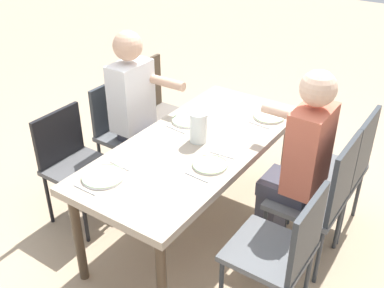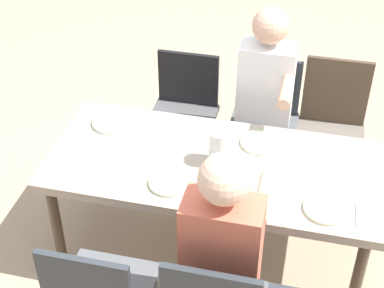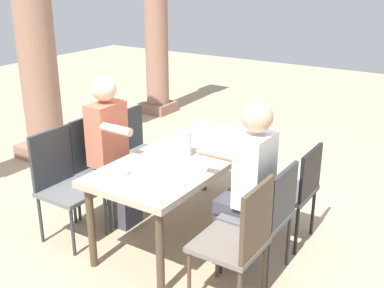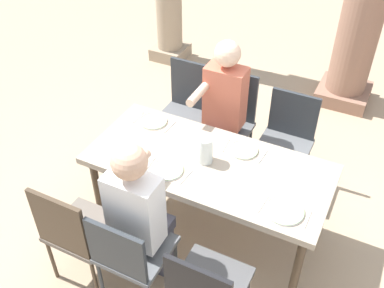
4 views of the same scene
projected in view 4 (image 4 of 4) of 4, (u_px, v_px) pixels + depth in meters
ground_plane at (206, 227)px, 3.74m from camera, size 16.00×16.00×0.00m
dining_table at (208, 169)px, 3.33m from camera, size 1.80×0.81×0.73m
chair_west_north at (186, 106)px, 4.20m from camera, size 0.44×0.44×0.94m
chair_west_south at (75, 230)px, 3.05m from camera, size 0.44×0.44×0.93m
chair_mid_north at (229, 118)px, 4.05m from camera, size 0.44×0.44×0.95m
chair_mid_south at (130, 253)px, 2.91m from camera, size 0.44×0.44×0.88m
chair_east_north at (287, 137)px, 3.87m from camera, size 0.44×0.44×0.89m
chair_east_south at (206, 287)px, 2.73m from camera, size 0.44×0.44×0.85m
diner_woman_green at (141, 214)px, 2.90m from camera, size 0.35×0.50×1.33m
diner_man_white at (221, 111)px, 3.80m from camera, size 0.34×0.50×1.35m
plate_0 at (153, 121)px, 3.66m from camera, size 0.23×0.23×0.02m
fork_0 at (138, 117)px, 3.71m from camera, size 0.02×0.17×0.01m
spoon_0 at (169, 127)px, 3.61m from camera, size 0.03×0.17×0.01m
plate_1 at (167, 170)px, 3.20m from camera, size 0.23×0.23×0.02m
fork_1 at (149, 164)px, 3.26m from camera, size 0.03×0.17×0.01m
spoon_1 at (186, 177)px, 3.15m from camera, size 0.03×0.17×0.01m
plate_2 at (244, 150)px, 3.37m from camera, size 0.22×0.22×0.02m
fork_2 at (225, 145)px, 3.43m from camera, size 0.03×0.17×0.01m
spoon_2 at (262, 156)px, 3.32m from camera, size 0.03×0.17×0.01m
plate_3 at (284, 211)px, 2.90m from camera, size 0.26×0.26×0.02m
fork_3 at (262, 204)px, 2.95m from camera, size 0.03×0.17×0.01m
spoon_3 at (307, 219)px, 2.85m from camera, size 0.02×0.17×0.01m
water_pitcher at (205, 150)px, 3.24m from camera, size 0.12×0.12×0.21m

